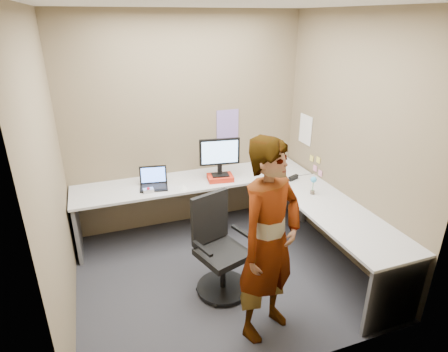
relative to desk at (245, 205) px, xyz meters
name	(u,v)px	position (x,y,z in m)	size (l,w,h in m)	color
ground	(221,274)	(-0.44, -0.39, -0.59)	(3.00, 3.00, 0.00)	#232227
wall_back	(186,125)	(-0.44, 0.91, 0.76)	(3.00, 3.00, 0.00)	brown
wall_right	(351,142)	(1.06, -0.39, 0.76)	(2.70, 2.70, 0.00)	brown
wall_left	(51,180)	(-1.94, -0.39, 0.76)	(2.70, 2.70, 0.00)	brown
ceiling	(220,4)	(-0.44, -0.39, 2.11)	(3.00, 3.00, 0.00)	white
desk	(245,205)	(0.00, 0.00, 0.00)	(2.98, 2.58, 0.73)	#B8B8B8
paper_ream	(220,178)	(-0.14, 0.47, 0.17)	(0.31, 0.23, 0.06)	red
monitor	(220,154)	(-0.14, 0.49, 0.48)	(0.49, 0.17, 0.47)	black
laptop	(154,182)	(-0.95, 0.56, 0.20)	(0.36, 0.32, 0.23)	black
trackball_mouse	(148,190)	(-1.04, 0.41, 0.17)	(0.12, 0.08, 0.07)	#B7B7BC
origami	(183,187)	(-0.64, 0.36, 0.17)	(0.10, 0.10, 0.06)	white
stapler	(293,178)	(0.72, 0.16, 0.17)	(0.15, 0.04, 0.06)	black
flower	(313,183)	(0.72, -0.27, 0.28)	(0.07, 0.07, 0.22)	brown
calendar_purple	(228,125)	(0.11, 0.90, 0.71)	(0.30, 0.01, 0.40)	#846BB7
calendar_white	(306,130)	(1.05, 0.51, 0.66)	(0.01, 0.28, 0.38)	white
sticky_note_a	(318,160)	(1.05, 0.16, 0.36)	(0.01, 0.07, 0.07)	#F2E059
sticky_note_b	(315,168)	(1.05, 0.21, 0.23)	(0.01, 0.07, 0.07)	pink
sticky_note_c	(320,173)	(1.05, 0.09, 0.21)	(0.01, 0.07, 0.07)	pink
sticky_note_d	(312,158)	(1.05, 0.31, 0.33)	(0.01, 0.07, 0.07)	#F2E059
office_chair	(219,254)	(-0.53, -0.59, -0.17)	(0.58, 0.57, 1.01)	black
person	(269,242)	(-0.31, -1.24, 0.31)	(0.66, 0.43, 1.80)	#999399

